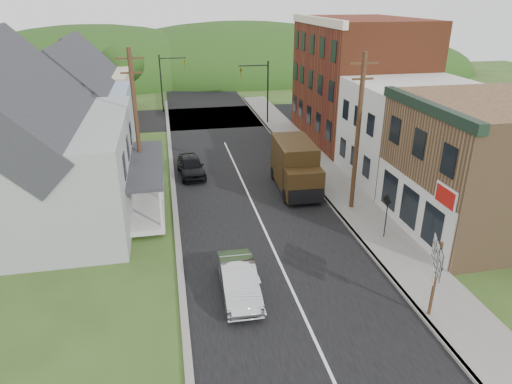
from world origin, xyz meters
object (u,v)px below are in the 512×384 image
silver_sedan (239,281)px  warning_sign (387,210)px  route_sign_cluster (436,269)px  delivery_van (296,167)px  dark_sedan (191,166)px

silver_sedan → warning_sign: 8.80m
route_sign_cluster → warning_sign: bearing=102.7°
delivery_van → silver_sedan: bearing=-114.8°
route_sign_cluster → delivery_van: bearing=119.6°
silver_sedan → dark_sedan: 14.35m
route_sign_cluster → warning_sign: route_sign_cluster is taller
dark_sedan → route_sign_cluster: (8.08, -17.22, 1.54)m
route_sign_cluster → dark_sedan: bearing=137.8°
dark_sedan → warning_sign: (9.16, -11.08, 0.98)m
silver_sedan → delivery_van: bearing=64.0°
dark_sedan → delivery_van: (6.45, -3.81, 0.88)m
silver_sedan → warning_sign: (8.12, 3.23, 1.00)m
dark_sedan → route_sign_cluster: size_ratio=1.27×
warning_sign → delivery_van: bearing=99.1°
route_sign_cluster → warning_sign: (1.08, 6.14, -0.56)m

